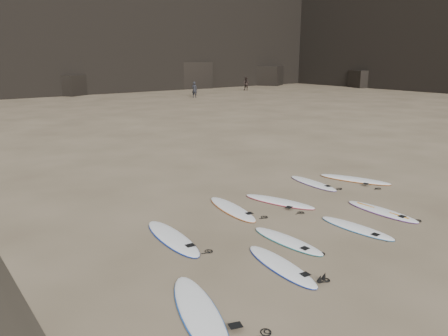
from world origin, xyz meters
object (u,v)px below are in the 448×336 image
object	(u,v)px
surfboard_8	(313,183)
surfboard_9	(355,179)
person_a	(194,90)
surfboard_6	(232,209)
person_b	(246,84)
surfboard_3	(356,228)
surfboard_2	(287,240)
surfboard_5	(172,237)
surfboard_1	(281,265)
surfboard_0	(199,313)
surfboard_4	(382,211)
surfboard_7	(279,201)

from	to	relation	value
surfboard_8	surfboard_9	world-z (taller)	surfboard_9
person_a	surfboard_6	bearing A→B (deg)	116.29
surfboard_8	person_b	xyz separation A→B (m)	(25.59, 34.50, 0.83)
surfboard_3	surfboard_2	bearing A→B (deg)	161.68
surfboard_3	surfboard_8	bearing A→B (deg)	53.57
surfboard_5	person_b	size ratio (longest dim) A/B	1.53
surfboard_8	person_b	bearing A→B (deg)	58.46
surfboard_5	surfboard_9	xyz separation A→B (m)	(8.22, 0.55, -0.00)
surfboard_6	surfboard_3	bearing A→B (deg)	-52.99
surfboard_1	surfboard_6	world-z (taller)	surfboard_6
surfboard_3	surfboard_8	distance (m)	4.25
surfboard_8	surfboard_9	distance (m)	1.73
surfboard_5	surfboard_6	world-z (taller)	surfboard_5
surfboard_0	surfboard_8	distance (m)	9.05
surfboard_5	surfboard_8	bearing A→B (deg)	14.87
surfboard_0	surfboard_9	world-z (taller)	surfboard_0
surfboard_8	person_a	distance (m)	33.71
person_a	person_b	distance (m)	11.64
surfboard_4	person_a	bearing A→B (deg)	65.41
surfboard_7	surfboard_8	xyz separation A→B (m)	(2.42, 0.75, -0.00)
surfboard_4	person_b	xyz separation A→B (m)	(26.18, 37.74, 0.83)
surfboard_1	surfboard_9	xyz separation A→B (m)	(7.06, 3.32, 0.01)
surfboard_3	surfboard_5	world-z (taller)	surfboard_5
surfboard_1	person_a	xyz separation A→B (m)	(20.17, 34.25, 0.82)
surfboard_7	person_a	world-z (taller)	person_a
surfboard_1	surfboard_4	distance (m)	4.89
person_a	surfboard_7	bearing A→B (deg)	118.84
surfboard_4	surfboard_0	bearing A→B (deg)	-171.25
surfboard_4	surfboard_8	distance (m)	3.30
surfboard_0	surfboard_2	distance (m)	3.79
surfboard_7	surfboard_5	bearing A→B (deg)	167.37
surfboard_1	surfboard_2	size ratio (longest dim) A/B	1.05
surfboard_5	surfboard_7	bearing A→B (deg)	10.61
surfboard_1	surfboard_6	distance (m)	3.82
surfboard_4	surfboard_7	distance (m)	3.09
surfboard_1	surfboard_5	world-z (taller)	surfboard_5
surfboard_6	person_b	bearing A→B (deg)	57.78
surfboard_6	surfboard_8	size ratio (longest dim) A/B	1.09
surfboard_2	surfboard_4	xyz separation A→B (m)	(3.77, -0.19, 0.00)
surfboard_9	surfboard_5	bearing A→B (deg)	161.69
surfboard_5	surfboard_7	xyz separation A→B (m)	(4.18, 0.42, -0.00)
surfboard_2	person_a	bearing A→B (deg)	57.23
surfboard_0	person_a	bearing A→B (deg)	74.98
surfboard_6	person_b	world-z (taller)	person_b
surfboard_0	surfboard_4	xyz separation A→B (m)	(7.33, 1.13, -0.01)
surfboard_8	person_b	size ratio (longest dim) A/B	1.32
surfboard_4	surfboard_7	bearing A→B (deg)	126.04
surfboard_2	surfboard_3	world-z (taller)	same
surfboard_2	surfboard_6	xyz separation A→B (m)	(0.32, 2.68, 0.01)
surfboard_1	surfboard_4	size ratio (longest dim) A/B	0.99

